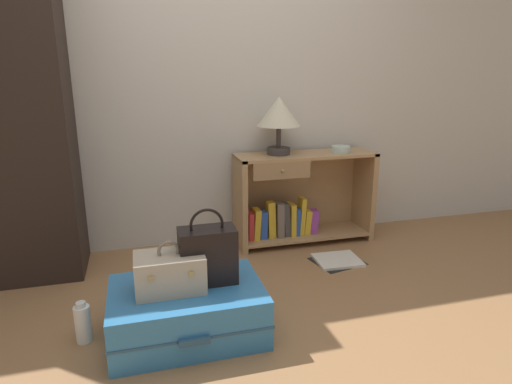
% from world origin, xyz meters
% --- Properties ---
extents(ground_plane, '(9.00, 9.00, 0.00)m').
position_xyz_m(ground_plane, '(0.00, 0.00, 0.00)').
color(ground_plane, '#9E7047').
extents(back_wall, '(6.40, 0.10, 2.60)m').
position_xyz_m(back_wall, '(0.00, 1.50, 1.30)').
color(back_wall, beige).
rests_on(back_wall, ground_plane).
extents(bookshelf, '(1.04, 0.34, 0.68)m').
position_xyz_m(bookshelf, '(0.70, 1.27, 0.33)').
color(bookshelf, tan).
rests_on(bookshelf, ground_plane).
extents(table_lamp, '(0.31, 0.31, 0.41)m').
position_xyz_m(table_lamp, '(0.54, 1.28, 0.97)').
color(table_lamp, '#3D3838').
rests_on(table_lamp, bookshelf).
extents(bowl, '(0.14, 0.14, 0.05)m').
position_xyz_m(bowl, '(1.01, 1.23, 0.71)').
color(bowl, silver).
rests_on(bowl, bookshelf).
extents(suitcase_large, '(0.75, 0.53, 0.26)m').
position_xyz_m(suitcase_large, '(-0.27, 0.24, 0.13)').
color(suitcase_large, teal).
rests_on(suitcase_large, ground_plane).
extents(train_case, '(0.33, 0.22, 0.25)m').
position_xyz_m(train_case, '(-0.34, 0.24, 0.35)').
color(train_case, '#B7A88E').
rests_on(train_case, suitcase_large).
extents(handbag, '(0.28, 0.15, 0.38)m').
position_xyz_m(handbag, '(-0.15, 0.28, 0.40)').
color(handbag, black).
rests_on(handbag, suitcase_large).
extents(bottle, '(0.08, 0.08, 0.21)m').
position_xyz_m(bottle, '(-0.76, 0.32, 0.10)').
color(bottle, white).
rests_on(bottle, ground_plane).
extents(open_book_on_floor, '(0.37, 0.33, 0.02)m').
position_xyz_m(open_book_on_floor, '(0.83, 0.82, 0.01)').
color(open_book_on_floor, white).
rests_on(open_book_on_floor, ground_plane).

